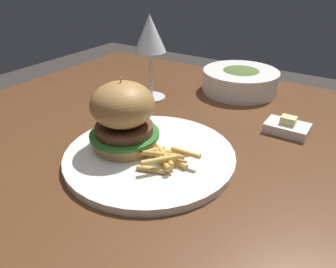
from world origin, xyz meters
name	(u,v)px	position (x,y,z in m)	size (l,w,h in m)	color
dining_table	(216,187)	(0.00, 0.00, 0.66)	(1.30, 0.94, 0.74)	#56331C
main_plate	(150,156)	(-0.10, -0.09, 0.75)	(0.31, 0.31, 0.01)	white
burger_sandwich	(123,116)	(-0.15, -0.10, 0.82)	(0.13, 0.13, 0.13)	tan
fries_pile	(164,157)	(-0.05, -0.11, 0.77)	(0.10, 0.08, 0.03)	#E0B251
wine_glass	(150,36)	(-0.26, 0.15, 0.90)	(0.08, 0.08, 0.21)	silver
butter_dish	(287,127)	(0.09, 0.15, 0.75)	(0.09, 0.06, 0.04)	white
soup_bowl	(240,80)	(-0.09, 0.32, 0.77)	(0.20, 0.20, 0.06)	white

